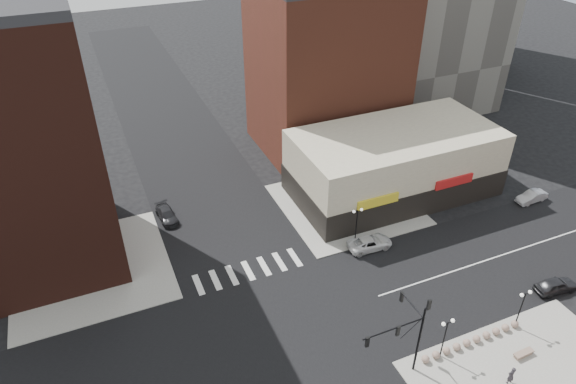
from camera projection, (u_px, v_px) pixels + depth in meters
ground at (280, 329)px, 45.07m from camera, size 240.00×240.00×0.00m
road_ew at (280, 329)px, 45.06m from camera, size 200.00×14.00×0.02m
road_ns at (280, 329)px, 45.06m from camera, size 14.00×200.00×0.02m
sidewalk_nw at (91, 270)px, 51.36m from camera, size 15.00×15.00×0.12m
sidewalk_ne at (346, 204)px, 60.91m from camera, size 15.00×15.00×0.12m
building_nw at (5, 152)px, 46.06m from camera, size 16.00×15.00×25.00m
building_ne_midrise at (327, 69)px, 67.83m from camera, size 18.00×15.00×22.00m
building_ne_row at (393, 168)px, 61.65m from camera, size 24.20×12.20×8.00m
traffic_signal at (408, 328)px, 38.71m from camera, size 5.59×3.09×7.77m
street_lamp_se_a at (446, 330)px, 40.75m from camera, size 1.22×0.32×4.16m
street_lamp_se_b at (523, 301)px, 43.38m from camera, size 1.22×0.32×4.16m
street_lamp_ne at (357, 217)px, 53.33m from camera, size 1.22×0.32×4.16m
bollard_row at (472, 341)px, 43.38m from camera, size 10.11×0.66×0.66m
white_suv at (370, 243)px, 53.93m from camera, size 4.91×2.46×1.33m
dark_sedan_east at (556, 285)px, 48.58m from camera, size 4.31×2.14×1.41m
silver_sedan at (532, 197)px, 61.16m from camera, size 4.06×1.56×1.32m
dark_sedan_north at (167, 215)px, 58.17m from camera, size 2.19×4.51×1.27m
pedestrian at (511, 375)px, 39.87m from camera, size 0.65×0.43×1.76m
stone_bench at (523, 354)px, 42.38m from camera, size 1.85×0.61×0.43m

